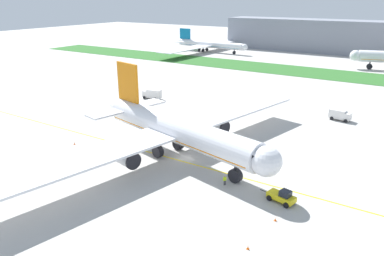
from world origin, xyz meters
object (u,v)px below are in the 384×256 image
at_px(traffic_cone_starboard_wing, 248,247).
at_px(pushback_tug, 282,196).
at_px(service_truck_baggage_loader, 340,114).
at_px(service_truck_fuel_bowser, 152,94).
at_px(airliner_foreground, 176,130).
at_px(traffic_cone_port_wing, 275,219).
at_px(traffic_cone_near_nose, 74,143).
at_px(ground_crew_wingwalker_port, 225,179).
at_px(parked_airliner_far_left, 209,44).

bearing_deg(traffic_cone_starboard_wing, pushback_tug, 91.14).
relative_size(service_truck_baggage_loader, service_truck_fuel_bowser, 0.87).
distance_m(pushback_tug, traffic_cone_starboard_wing, 13.39).
distance_m(pushback_tug, service_truck_fuel_bowser, 67.33).
bearing_deg(airliner_foreground, service_truck_baggage_loader, 61.66).
xyz_separation_m(traffic_cone_port_wing, traffic_cone_starboard_wing, (-0.71, -7.93, 0.00)).
xyz_separation_m(pushback_tug, service_truck_baggage_loader, (-1.25, 47.51, 0.51)).
bearing_deg(pushback_tug, traffic_cone_starboard_wing, -88.86).
bearing_deg(service_truck_fuel_bowser, pushback_tug, -34.24).
relative_size(traffic_cone_near_nose, service_truck_baggage_loader, 0.10).
bearing_deg(service_truck_baggage_loader, traffic_cone_port_wing, -87.59).
bearing_deg(traffic_cone_port_wing, ground_crew_wingwalker_port, 153.44).
distance_m(airliner_foreground, service_truck_baggage_loader, 47.98).
xyz_separation_m(airliner_foreground, ground_crew_wingwalker_port, (13.78, -5.32, -4.71)).
relative_size(pushback_tug, parked_airliner_far_left, 0.08).
xyz_separation_m(airliner_foreground, traffic_cone_starboard_wing, (24.21, -18.82, -5.50)).
relative_size(airliner_foreground, service_truck_baggage_loader, 13.43).
bearing_deg(pushback_tug, airliner_foreground, 167.18).
xyz_separation_m(traffic_cone_starboard_wing, parked_airliner_far_left, (-93.21, 151.15, 3.92)).
xyz_separation_m(pushback_tug, ground_crew_wingwalker_port, (-10.16, 0.13, 0.07)).
bearing_deg(parked_airliner_far_left, airliner_foreground, -62.46).
bearing_deg(service_truck_fuel_bowser, service_truck_baggage_loader, 10.04).
relative_size(ground_crew_wingwalker_port, parked_airliner_far_left, 0.02).
distance_m(ground_crew_wingwalker_port, traffic_cone_starboard_wing, 17.07).
bearing_deg(airliner_foreground, traffic_cone_starboard_wing, -37.87).
xyz_separation_m(airliner_foreground, pushback_tug, (23.94, -5.45, -4.78)).
distance_m(airliner_foreground, ground_crew_wingwalker_port, 15.51).
bearing_deg(service_truck_baggage_loader, traffic_cone_near_nose, -132.86).
bearing_deg(parked_airliner_far_left, pushback_tug, -56.00).
height_order(traffic_cone_port_wing, parked_airliner_far_left, parked_airliner_far_left).
height_order(service_truck_baggage_loader, service_truck_fuel_bowser, service_truck_fuel_bowser).
distance_m(ground_crew_wingwalker_port, service_truck_fuel_bowser, 59.13).
height_order(service_truck_baggage_loader, parked_airliner_far_left, parked_airliner_far_left).
bearing_deg(ground_crew_wingwalker_port, traffic_cone_near_nose, -177.96).
xyz_separation_m(pushback_tug, traffic_cone_starboard_wing, (0.27, -13.37, -0.72)).
bearing_deg(airliner_foreground, pushback_tug, -12.82).
bearing_deg(service_truck_baggage_loader, parked_airliner_far_left, 135.45).
height_order(traffic_cone_near_nose, parked_airliner_far_left, parked_airliner_far_left).
bearing_deg(traffic_cone_port_wing, service_truck_baggage_loader, 92.41).
xyz_separation_m(ground_crew_wingwalker_port, traffic_cone_starboard_wing, (10.43, -13.50, -0.79)).
relative_size(traffic_cone_port_wing, parked_airliner_far_left, 0.01).
bearing_deg(pushback_tug, parked_airliner_far_left, 124.00).
distance_m(pushback_tug, traffic_cone_near_nose, 46.45).
relative_size(ground_crew_wingwalker_port, service_truck_baggage_loader, 0.32).
bearing_deg(parked_airliner_far_left, traffic_cone_port_wing, -56.74).
relative_size(airliner_foreground, pushback_tug, 11.88).
bearing_deg(traffic_cone_near_nose, parked_airliner_far_left, 108.51).
relative_size(traffic_cone_starboard_wing, service_truck_baggage_loader, 0.10).
bearing_deg(parked_airliner_far_left, service_truck_fuel_bowser, -69.53).
xyz_separation_m(traffic_cone_port_wing, parked_airliner_far_left, (-93.92, 143.22, 3.92)).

